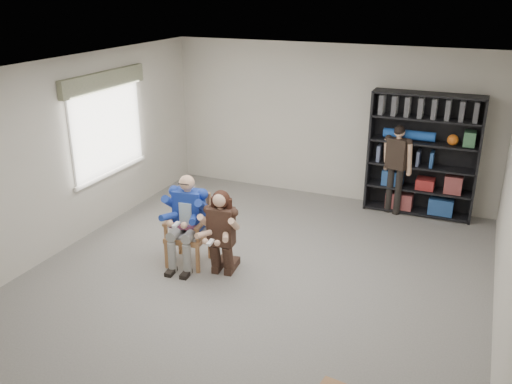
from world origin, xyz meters
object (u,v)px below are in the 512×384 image
at_px(armchair, 188,230).
at_px(seated_man, 187,220).
at_px(bookshelf, 422,155).
at_px(standing_man, 396,170).
at_px(kneeling_woman, 221,235).

distance_m(armchair, seated_man, 0.15).
xyz_separation_m(seated_man, bookshelf, (2.74, 3.15, 0.39)).
height_order(armchair, standing_man, standing_man).
bearing_deg(standing_man, bookshelf, 40.35).
height_order(seated_man, bookshelf, bookshelf).
relative_size(kneeling_woman, standing_man, 0.77).
bearing_deg(armchair, kneeling_woman, -17.81).
bearing_deg(bookshelf, armchair, -131.00).
relative_size(bookshelf, standing_man, 1.33).
relative_size(seated_man, bookshelf, 0.63).
height_order(armchair, kneeling_woman, kneeling_woman).
distance_m(kneeling_woman, standing_man, 3.59).
relative_size(seated_man, kneeling_woman, 1.09).
xyz_separation_m(armchair, standing_man, (2.35, 3.00, 0.28)).
bearing_deg(armchair, seated_man, 0.00).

